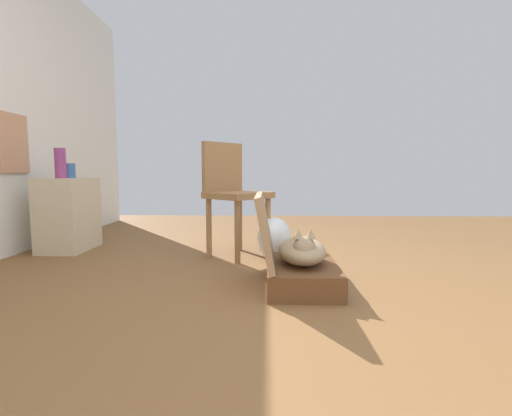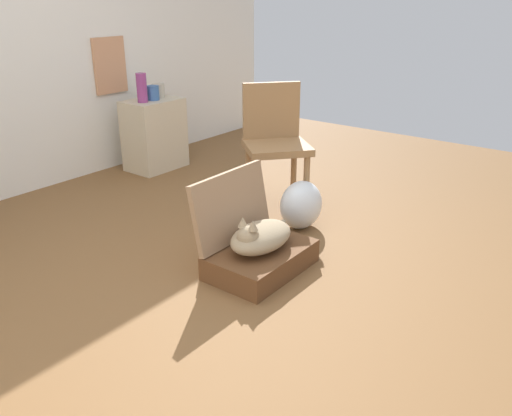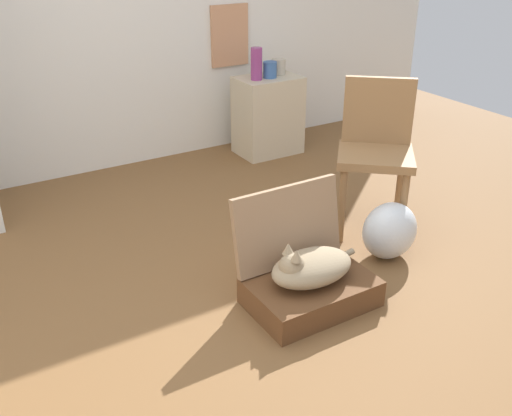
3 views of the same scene
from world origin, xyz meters
name	(u,v)px [view 3 (image 3 of 3)]	position (x,y,z in m)	size (l,w,h in m)	color
ground_plane	(252,310)	(0.00, 0.00, 0.00)	(7.68, 7.68, 0.00)	brown
suitcase_base	(311,292)	(0.28, -0.11, 0.07)	(0.62, 0.42, 0.14)	brown
suitcase_lid	(288,226)	(0.28, 0.11, 0.35)	(0.62, 0.42, 0.04)	#9B7756
cat	(310,267)	(0.27, -0.11, 0.22)	(0.52, 0.28, 0.23)	#998466
plastic_bag_white	(390,231)	(0.94, 0.04, 0.17)	(0.34, 0.27, 0.34)	silver
side_table	(268,116)	(1.26, 1.85, 0.32)	(0.51, 0.35, 0.64)	beige
vase_tall	(256,64)	(1.13, 1.82, 0.76)	(0.09, 0.09, 0.25)	#8C387A
vase_short	(279,67)	(1.38, 1.90, 0.70)	(0.11, 0.11, 0.12)	#B7AD99
vase_round	(270,70)	(1.26, 1.83, 0.70)	(0.11, 0.11, 0.13)	#38609E
chair	(376,148)	(1.09, 0.38, 0.53)	(0.60, 0.60, 0.93)	olive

